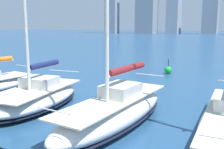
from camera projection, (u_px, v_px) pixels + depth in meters
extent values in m
cube|color=#959AA4|center=(211.00, 6.00, 158.00)|extent=(8.75, 8.47, 32.77)
ellipsoid|color=white|center=(115.00, 113.00, 11.52)|extent=(2.67, 8.20, 1.19)
ellipsoid|color=black|center=(115.00, 120.00, 11.58)|extent=(2.68, 8.24, 0.10)
cube|color=beige|center=(115.00, 99.00, 11.41)|extent=(2.22, 7.21, 0.06)
cube|color=silver|center=(120.00, 90.00, 11.76)|extent=(1.43, 1.85, 0.55)
cylinder|color=silver|center=(127.00, 71.00, 12.13)|extent=(0.31, 3.40, 0.12)
cylinder|color=maroon|center=(127.00, 69.00, 12.10)|extent=(0.49, 3.14, 0.32)
cylinder|color=silver|center=(53.00, 111.00, 8.21)|extent=(1.44, 0.12, 0.04)
cylinder|color=silver|center=(149.00, 75.00, 14.35)|extent=(1.66, 0.13, 0.04)
ellipsoid|color=silver|center=(36.00, 98.00, 14.23)|extent=(3.82, 6.94, 1.00)
ellipsoid|color=black|center=(36.00, 103.00, 14.28)|extent=(3.84, 6.98, 0.10)
cube|color=beige|center=(36.00, 89.00, 14.14)|extent=(3.19, 6.08, 0.06)
cube|color=silver|center=(40.00, 82.00, 14.45)|extent=(1.94, 1.68, 0.55)
cylinder|color=silver|center=(44.00, 67.00, 14.76)|extent=(0.51, 2.76, 0.12)
cylinder|color=navy|center=(44.00, 65.00, 14.74)|extent=(0.68, 2.57, 0.32)
cylinder|color=silver|center=(64.00, 71.00, 16.77)|extent=(2.17, 0.35, 0.04)
cylinder|color=silver|center=(24.00, 66.00, 19.42)|extent=(1.86, 0.20, 0.04)
sphere|color=green|center=(168.00, 70.00, 24.40)|extent=(0.70, 0.70, 0.70)
cylinder|color=black|center=(168.00, 63.00, 24.28)|extent=(0.06, 0.06, 0.70)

